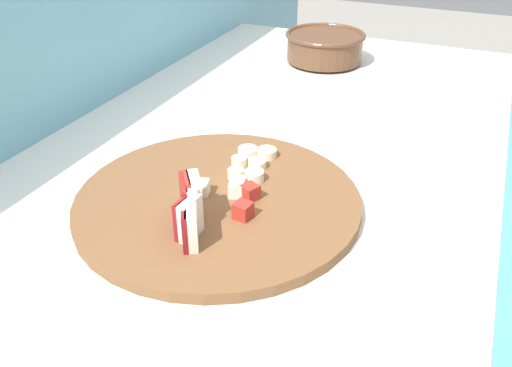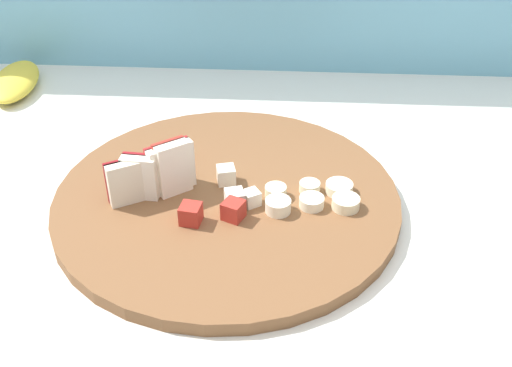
{
  "view_description": "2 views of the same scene",
  "coord_description": "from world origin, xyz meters",
  "px_view_note": "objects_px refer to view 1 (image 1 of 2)",
  "views": [
    {
      "loc": [
        -0.66,
        -0.27,
        1.27
      ],
      "look_at": [
        -0.08,
        -0.02,
        0.89
      ],
      "focal_mm": 38.25,
      "sensor_mm": 36.0,
      "label": 1
    },
    {
      "loc": [
        -0.06,
        -0.52,
        1.28
      ],
      "look_at": [
        -0.09,
        -0.01,
        0.92
      ],
      "focal_mm": 42.98,
      "sensor_mm": 36.0,
      "label": 2
    }
  ],
  "objects_px": {
    "cutting_board": "(218,201)",
    "ceramic_bowl": "(325,46)",
    "apple_dice_pile": "(234,194)",
    "apple_wedge_fan": "(190,209)",
    "banana_slice_rows": "(252,162)"
  },
  "relations": [
    {
      "from": "cutting_board",
      "to": "ceramic_bowl",
      "type": "xyz_separation_m",
      "value": [
        0.62,
        0.05,
        0.03
      ]
    },
    {
      "from": "cutting_board",
      "to": "apple_dice_pile",
      "type": "height_order",
      "value": "apple_dice_pile"
    },
    {
      "from": "cutting_board",
      "to": "apple_wedge_fan",
      "type": "height_order",
      "value": "apple_wedge_fan"
    },
    {
      "from": "cutting_board",
      "to": "apple_wedge_fan",
      "type": "distance_m",
      "value": 0.08
    },
    {
      "from": "apple_wedge_fan",
      "to": "apple_dice_pile",
      "type": "height_order",
      "value": "apple_wedge_fan"
    },
    {
      "from": "cutting_board",
      "to": "banana_slice_rows",
      "type": "height_order",
      "value": "banana_slice_rows"
    },
    {
      "from": "apple_dice_pile",
      "to": "ceramic_bowl",
      "type": "xyz_separation_m",
      "value": [
        0.62,
        0.07,
        0.01
      ]
    },
    {
      "from": "apple_dice_pile",
      "to": "cutting_board",
      "type": "bearing_deg",
      "value": 89.99
    },
    {
      "from": "apple_dice_pile",
      "to": "apple_wedge_fan",
      "type": "bearing_deg",
      "value": 164.7
    },
    {
      "from": "ceramic_bowl",
      "to": "banana_slice_rows",
      "type": "bearing_deg",
      "value": -173.95
    },
    {
      "from": "cutting_board",
      "to": "banana_slice_rows",
      "type": "xyz_separation_m",
      "value": [
        0.09,
        -0.01,
        0.01
      ]
    },
    {
      "from": "cutting_board",
      "to": "apple_dice_pile",
      "type": "distance_m",
      "value": 0.03
    },
    {
      "from": "apple_wedge_fan",
      "to": "ceramic_bowl",
      "type": "xyz_separation_m",
      "value": [
        0.7,
        0.05,
        -0.0
      ]
    },
    {
      "from": "cutting_board",
      "to": "ceramic_bowl",
      "type": "height_order",
      "value": "ceramic_bowl"
    },
    {
      "from": "cutting_board",
      "to": "banana_slice_rows",
      "type": "distance_m",
      "value": 0.09
    }
  ]
}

